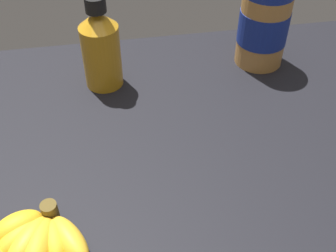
# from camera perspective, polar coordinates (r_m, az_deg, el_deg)

# --- Properties ---
(ground_plane) EXTENTS (0.88, 0.64, 0.04)m
(ground_plane) POSITION_cam_1_polar(r_m,az_deg,el_deg) (0.62, 3.00, -4.68)
(ground_plane) COLOR black
(peanut_butter_jar) EXTENTS (0.09, 0.09, 0.14)m
(peanut_butter_jar) POSITION_cam_1_polar(r_m,az_deg,el_deg) (0.76, 12.83, 13.14)
(peanut_butter_jar) COLOR #BF8442
(peanut_butter_jar) RESTS_ON ground_plane
(honey_bottle) EXTENTS (0.06, 0.06, 0.16)m
(honey_bottle) POSITION_cam_1_polar(r_m,az_deg,el_deg) (0.70, -9.12, 10.48)
(honey_bottle) COLOR orange
(honey_bottle) RESTS_ON ground_plane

